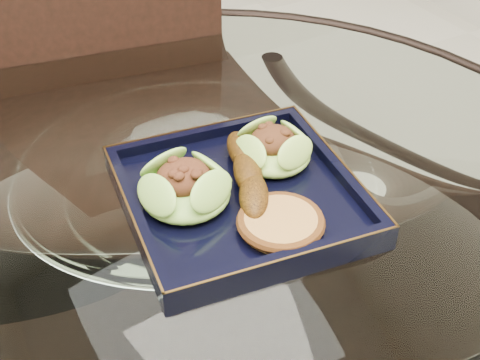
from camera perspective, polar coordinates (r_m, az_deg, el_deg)
dining_table at (r=0.94m, az=-3.34°, el=-9.47°), size 1.13×1.13×0.77m
dining_chair at (r=1.17m, az=-9.89°, el=0.82°), size 0.53×0.53×1.06m
navy_plate at (r=0.81m, az=0.00°, el=-1.68°), size 0.30×0.30×0.02m
lettuce_wrap_left at (r=0.78m, az=-4.68°, el=-0.78°), size 0.12×0.12×0.04m
lettuce_wrap_right at (r=0.84m, az=2.87°, el=2.55°), size 0.12×0.12×0.03m
roasted_plantain at (r=0.81m, az=0.68°, el=0.61°), size 0.09×0.16×0.03m
crumb_patty at (r=0.75m, az=3.49°, el=-3.73°), size 0.11×0.11×0.02m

